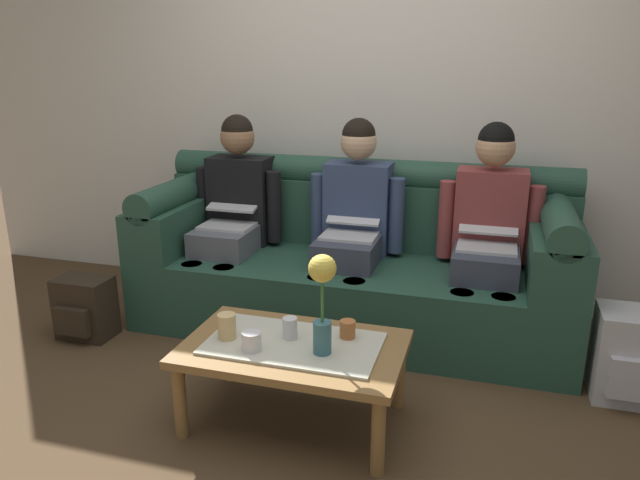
# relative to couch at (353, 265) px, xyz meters

# --- Properties ---
(ground_plane) EXTENTS (14.00, 14.00, 0.00)m
(ground_plane) POSITION_rel_couch_xyz_m (0.00, -1.17, -0.37)
(ground_plane) COLOR #4C3823
(back_wall_patterned) EXTENTS (6.00, 0.12, 2.90)m
(back_wall_patterned) POSITION_rel_couch_xyz_m (0.00, 0.53, 1.08)
(back_wall_patterned) COLOR silver
(back_wall_patterned) RESTS_ON ground_plane
(couch) EXTENTS (2.49, 0.88, 0.96)m
(couch) POSITION_rel_couch_xyz_m (0.00, 0.00, 0.00)
(couch) COLOR #234738
(couch) RESTS_ON ground_plane
(person_left) EXTENTS (0.56, 0.67, 1.22)m
(person_left) POSITION_rel_couch_xyz_m (-0.76, -0.00, 0.29)
(person_left) COLOR #595B66
(person_left) RESTS_ON ground_plane
(person_middle) EXTENTS (0.56, 0.67, 1.22)m
(person_middle) POSITION_rel_couch_xyz_m (0.00, -0.00, 0.29)
(person_middle) COLOR #383D4C
(person_middle) RESTS_ON ground_plane
(person_right) EXTENTS (0.56, 0.67, 1.22)m
(person_right) POSITION_rel_couch_xyz_m (0.76, -0.00, 0.29)
(person_right) COLOR #383D4C
(person_right) RESTS_ON ground_plane
(coffee_table) EXTENTS (0.94, 0.59, 0.38)m
(coffee_table) POSITION_rel_couch_xyz_m (0.00, -1.08, -0.04)
(coffee_table) COLOR olive
(coffee_table) RESTS_ON ground_plane
(flower_vase) EXTENTS (0.11, 0.11, 0.42)m
(flower_vase) POSITION_rel_couch_xyz_m (0.14, -1.14, 0.28)
(flower_vase) COLOR #336672
(flower_vase) RESTS_ON coffee_table
(cup_near_left) EXTENTS (0.07, 0.07, 0.08)m
(cup_near_left) POSITION_rel_couch_xyz_m (0.21, -0.97, 0.05)
(cup_near_left) COLOR #B26633
(cup_near_left) RESTS_ON coffee_table
(cup_near_right) EXTENTS (0.08, 0.08, 0.08)m
(cup_near_right) POSITION_rel_couch_xyz_m (-0.14, -1.20, 0.06)
(cup_near_right) COLOR silver
(cup_near_right) RESTS_ON coffee_table
(cup_far_center) EXTENTS (0.08, 0.08, 0.11)m
(cup_far_center) POSITION_rel_couch_xyz_m (-0.29, -1.12, 0.07)
(cup_far_center) COLOR #DBB77A
(cup_far_center) RESTS_ON coffee_table
(cup_far_left) EXTENTS (0.06, 0.06, 0.09)m
(cup_far_left) POSITION_rel_couch_xyz_m (-0.03, -1.05, 0.06)
(cup_far_left) COLOR silver
(cup_far_left) RESTS_ON coffee_table
(backpack_left) EXTENTS (0.31, 0.25, 0.35)m
(backpack_left) POSITION_rel_couch_xyz_m (-1.42, -0.63, -0.19)
(backpack_left) COLOR #2D2319
(backpack_left) RESTS_ON ground_plane
(backpack_right) EXTENTS (0.32, 0.31, 0.43)m
(backpack_right) POSITION_rel_couch_xyz_m (1.44, -0.46, -0.15)
(backpack_right) COLOR #B7B7BC
(backpack_right) RESTS_ON ground_plane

